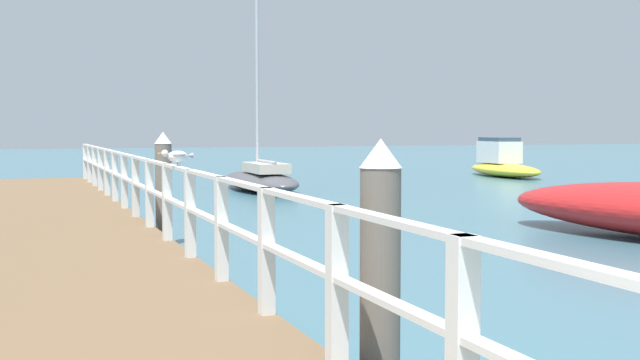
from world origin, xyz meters
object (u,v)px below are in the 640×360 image
(seagull_foreground, at_px, (177,156))
(boat_3, at_px, (503,164))
(dock_piling_far, at_px, (164,189))
(dock_piling_near, at_px, (380,278))
(boat_4, at_px, (261,179))

(seagull_foreground, bearing_deg, boat_3, -56.10)
(boat_3, bearing_deg, dock_piling_far, -131.82)
(dock_piling_far, xyz_separation_m, seagull_foreground, (-0.39, -3.37, 0.67))
(dock_piling_near, relative_size, boat_3, 0.37)
(seagull_foreground, height_order, boat_3, seagull_foreground)
(dock_piling_far, bearing_deg, boat_4, 66.03)
(boat_3, bearing_deg, boat_4, -155.53)
(dock_piling_far, distance_m, boat_3, 22.15)
(dock_piling_near, distance_m, seagull_foreground, 5.48)
(dock_piling_near, bearing_deg, boat_4, 76.08)
(boat_3, relative_size, boat_4, 0.76)
(dock_piling_far, bearing_deg, dock_piling_near, -90.00)
(dock_piling_far, xyz_separation_m, boat_3, (16.36, 14.92, -0.45))
(seagull_foreground, relative_size, boat_3, 0.09)
(dock_piling_near, bearing_deg, seagull_foreground, 94.10)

